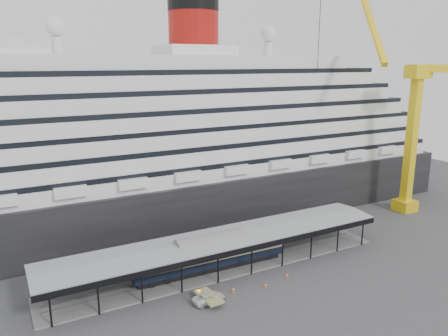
{
  "coord_description": "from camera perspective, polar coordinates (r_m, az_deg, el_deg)",
  "views": [
    {
      "loc": [
        -29.99,
        -50.93,
        31.76
      ],
      "look_at": [
        1.93,
        8.0,
        15.38
      ],
      "focal_mm": 35.0,
      "sensor_mm": 36.0,
      "label": 1
    }
  ],
  "objects": [
    {
      "name": "traffic_cone_left",
      "position": [
        63.96,
        1.23,
        -15.63
      ],
      "size": [
        0.45,
        0.45,
        0.81
      ],
      "rotation": [
        0.0,
        0.0,
        0.07
      ],
      "color": "#DA550C",
      "rests_on": "ground"
    },
    {
      "name": "traffic_cone_right",
      "position": [
        68.59,
        8.23,
        -13.69
      ],
      "size": [
        0.45,
        0.45,
        0.68
      ],
      "rotation": [
        0.0,
        0.0,
        -0.38
      ],
      "color": "#EF3D0D",
      "rests_on": "ground"
    },
    {
      "name": "platform_canopy",
      "position": [
        69.93,
        -0.23,
        -11.12
      ],
      "size": [
        56.0,
        9.18,
        5.3
      ],
      "color": "slate",
      "rests_on": "ground"
    },
    {
      "name": "pullman_carriage",
      "position": [
        68.79,
        -1.86,
        -11.06
      ],
      "size": [
        24.82,
        3.91,
        24.29
      ],
      "rotation": [
        0.0,
        0.0,
        -0.03
      ],
      "color": "black",
      "rests_on": "ground"
    },
    {
      "name": "crane_yellow",
      "position": [
        99.27,
        22.93,
        5.83
      ],
      "size": [
        23.83,
        18.78,
        47.6
      ],
      "color": "yellow",
      "rests_on": "ground"
    },
    {
      "name": "cruise_ship",
      "position": [
        89.21,
        -8.47,
        4.94
      ],
      "size": [
        130.0,
        30.0,
        43.9
      ],
      "color": "black",
      "rests_on": "ground"
    },
    {
      "name": "ground",
      "position": [
        67.09,
        1.86,
        -14.53
      ],
      "size": [
        200.0,
        200.0,
        0.0
      ],
      "primitive_type": "plane",
      "color": "#39393C",
      "rests_on": "ground"
    },
    {
      "name": "port_truck",
      "position": [
        61.67,
        -2.01,
        -16.58
      ],
      "size": [
        4.74,
        2.48,
        1.27
      ],
      "primitive_type": "imported",
      "rotation": [
        0.0,
        0.0,
        1.65
      ],
      "color": "silver",
      "rests_on": "ground"
    },
    {
      "name": "traffic_cone_mid",
      "position": [
        65.54,
        5.46,
        -14.98
      ],
      "size": [
        0.42,
        0.42,
        0.69
      ],
      "rotation": [
        0.0,
        0.0,
        0.21
      ],
      "color": "#EB4E0D",
      "rests_on": "ground"
    }
  ]
}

